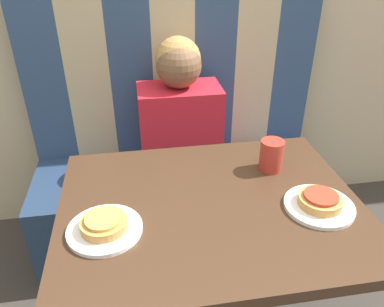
{
  "coord_description": "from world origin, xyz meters",
  "views": [
    {
      "loc": [
        -0.19,
        -0.82,
        1.38
      ],
      "look_at": [
        0.0,
        0.33,
        0.69
      ],
      "focal_mm": 35.0,
      "sensor_mm": 36.0,
      "label": 1
    }
  ],
  "objects_px": {
    "plate_right": "(319,206)",
    "drinking_cup": "(271,155)",
    "person": "(180,111)",
    "pizza_right": "(320,200)",
    "plate_left": "(105,229)",
    "pizza_left": "(104,223)"
  },
  "relations": [
    {
      "from": "plate_left",
      "to": "pizza_left",
      "type": "bearing_deg",
      "value": 0.0
    },
    {
      "from": "plate_right",
      "to": "pizza_left",
      "type": "bearing_deg",
      "value": 180.0
    },
    {
      "from": "plate_right",
      "to": "drinking_cup",
      "type": "bearing_deg",
      "value": 107.21
    },
    {
      "from": "pizza_right",
      "to": "pizza_left",
      "type": "bearing_deg",
      "value": 180.0
    },
    {
      "from": "plate_left",
      "to": "pizza_left",
      "type": "xyz_separation_m",
      "value": [
        0.0,
        0.0,
        0.02
      ]
    },
    {
      "from": "person",
      "to": "plate_right",
      "type": "height_order",
      "value": "person"
    },
    {
      "from": "plate_right",
      "to": "pizza_right",
      "type": "relative_size",
      "value": 1.61
    },
    {
      "from": "plate_left",
      "to": "plate_right",
      "type": "distance_m",
      "value": 0.58
    },
    {
      "from": "plate_right",
      "to": "drinking_cup",
      "type": "height_order",
      "value": "drinking_cup"
    },
    {
      "from": "person",
      "to": "pizza_right",
      "type": "relative_size",
      "value": 5.03
    },
    {
      "from": "plate_left",
      "to": "drinking_cup",
      "type": "height_order",
      "value": "drinking_cup"
    },
    {
      "from": "plate_left",
      "to": "drinking_cup",
      "type": "xyz_separation_m",
      "value": [
        0.52,
        0.21,
        0.04
      ]
    },
    {
      "from": "plate_right",
      "to": "pizza_right",
      "type": "xyz_separation_m",
      "value": [
        0.0,
        0.0,
        0.02
      ]
    },
    {
      "from": "plate_left",
      "to": "drinking_cup",
      "type": "distance_m",
      "value": 0.56
    },
    {
      "from": "plate_left",
      "to": "drinking_cup",
      "type": "bearing_deg",
      "value": 22.46
    },
    {
      "from": "plate_right",
      "to": "pizza_right",
      "type": "height_order",
      "value": "pizza_right"
    },
    {
      "from": "plate_right",
      "to": "pizza_right",
      "type": "distance_m",
      "value": 0.02
    },
    {
      "from": "plate_right",
      "to": "pizza_left",
      "type": "xyz_separation_m",
      "value": [
        -0.58,
        0.0,
        0.02
      ]
    },
    {
      "from": "plate_left",
      "to": "plate_right",
      "type": "height_order",
      "value": "same"
    },
    {
      "from": "pizza_right",
      "to": "drinking_cup",
      "type": "relative_size",
      "value": 1.18
    },
    {
      "from": "pizza_right",
      "to": "plate_right",
      "type": "bearing_deg",
      "value": 0.0
    },
    {
      "from": "person",
      "to": "pizza_left",
      "type": "relative_size",
      "value": 5.03
    }
  ]
}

